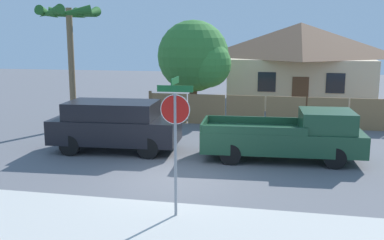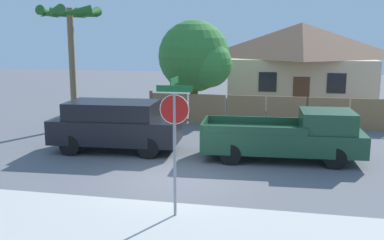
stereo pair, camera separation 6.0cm
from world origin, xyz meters
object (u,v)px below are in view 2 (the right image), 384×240
Objects in this scene: oak_tree at (197,58)px; orange_pickup at (290,136)px; house at (301,62)px; stop_sign at (175,124)px; palm_tree at (70,24)px; red_suv at (115,124)px.

orange_pickup is at bearing -56.35° from oak_tree.
stop_sign is (-3.34, -18.86, -0.38)m from house.
red_suv is (3.45, -3.65, -3.76)m from palm_tree.
palm_tree is at bearing 130.03° from red_suv.
house is at bearing 78.70° from stop_sign.
palm_tree is 1.00× the size of orange_pickup.
palm_tree reaches higher than oak_tree.
red_suv is 6.72m from stop_sign.
stop_sign is at bearing -100.05° from house.
red_suv is 6.34m from orange_pickup.
palm_tree reaches higher than stop_sign.
palm_tree is (-5.16, -3.31, 1.64)m from oak_tree.
oak_tree is 8.65m from orange_pickup.
house is at bearing 50.48° from oak_tree.
orange_pickup is 6.30m from stop_sign.
stop_sign is at bearing -52.24° from palm_tree.
house is 2.69× the size of stop_sign.
red_suv is (-6.99, -13.35, -1.60)m from house.
red_suv is at bearing -103.84° from oak_tree.
stop_sign is at bearing -59.81° from red_suv.
house is at bearing 42.91° from palm_tree.
oak_tree is (-5.28, -6.39, 0.53)m from house.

